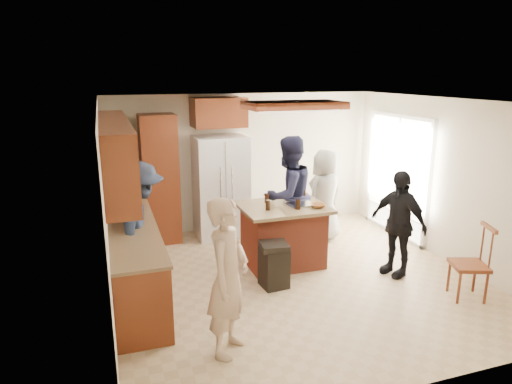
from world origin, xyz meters
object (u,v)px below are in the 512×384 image
object	(u,v)px
person_behind_left	(288,196)
refrigerator	(221,187)
person_front_left	(228,277)
person_side_right	(398,223)
kitchen_island	(283,234)
person_behind_right	(325,195)
spindle_chair	(471,265)
person_counter	(141,228)
trash_bin	(274,265)

from	to	relation	value
person_behind_left	refrigerator	world-z (taller)	person_behind_left
person_front_left	person_side_right	xyz separation A→B (m)	(2.81, 1.09, -0.07)
person_front_left	kitchen_island	xyz separation A→B (m)	(1.39, 1.94, -0.37)
person_behind_left	person_behind_right	xyz separation A→B (m)	(0.83, 0.35, -0.15)
person_behind_right	spindle_chair	xyz separation A→B (m)	(0.81, -2.56, -0.35)
person_counter	refrigerator	size ratio (longest dim) A/B	0.98
person_behind_right	refrigerator	world-z (taller)	refrigerator
refrigerator	spindle_chair	world-z (taller)	refrigerator
person_side_right	refrigerator	world-z (taller)	refrigerator
person_behind_right	person_front_left	bearing A→B (deg)	25.17
person_behind_left	person_counter	bearing A→B (deg)	-6.09
person_counter	trash_bin	distance (m)	1.85
person_behind_right	spindle_chair	world-z (taller)	person_behind_right
person_front_left	person_behind_right	world-z (taller)	person_front_left
person_behind_right	spindle_chair	distance (m)	2.71
person_behind_right	person_counter	xyz separation A→B (m)	(-3.18, -0.96, 0.08)
person_side_right	spindle_chair	distance (m)	1.10
person_behind_left	person_side_right	world-z (taller)	person_behind_left
person_behind_left	person_counter	xyz separation A→B (m)	(-2.35, -0.61, -0.07)
person_behind_right	person_counter	world-z (taller)	person_counter
trash_bin	refrigerator	bearing A→B (deg)	94.20
person_front_left	kitchen_island	size ratio (longest dim) A/B	1.31
refrigerator	trash_bin	distance (m)	2.32
kitchen_island	person_side_right	bearing A→B (deg)	-31.14
spindle_chair	trash_bin	bearing A→B (deg)	154.09
person_behind_left	kitchen_island	bearing A→B (deg)	38.20
person_behind_right	trash_bin	size ratio (longest dim) A/B	2.55
trash_bin	person_side_right	bearing A→B (deg)	-5.38
refrigerator	trash_bin	xyz separation A→B (m)	(0.16, -2.24, -0.58)
person_side_right	spindle_chair	world-z (taller)	person_side_right
person_behind_left	kitchen_island	distance (m)	0.68
person_side_right	spindle_chair	size ratio (longest dim) A/B	1.55
person_behind_left	trash_bin	size ratio (longest dim) A/B	3.04
person_side_right	refrigerator	xyz separation A→B (m)	(-1.99, 2.41, 0.13)
person_behind_left	refrigerator	bearing A→B (deg)	-75.04
refrigerator	person_behind_left	bearing A→B (deg)	-54.36
person_behind_left	spindle_chair	world-z (taller)	person_behind_left
person_behind_right	trash_bin	bearing A→B (deg)	21.82
person_behind_left	spindle_chair	size ratio (longest dim) A/B	1.92
person_counter	kitchen_island	world-z (taller)	person_counter
person_front_left	trash_bin	size ratio (longest dim) A/B	2.67
person_front_left	person_counter	size ratio (longest dim) A/B	0.95
person_behind_right	spindle_chair	size ratio (longest dim) A/B	1.61
spindle_chair	person_behind_left	bearing A→B (deg)	126.55
kitchen_island	person_front_left	bearing A→B (deg)	-125.52
spindle_chair	person_front_left	bearing A→B (deg)	-177.46
person_side_right	trash_bin	size ratio (longest dim) A/B	2.45
person_front_left	person_behind_right	xyz separation A→B (m)	(2.46, 2.70, -0.04)
person_side_right	refrigerator	distance (m)	3.13
person_front_left	person_side_right	world-z (taller)	person_front_left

